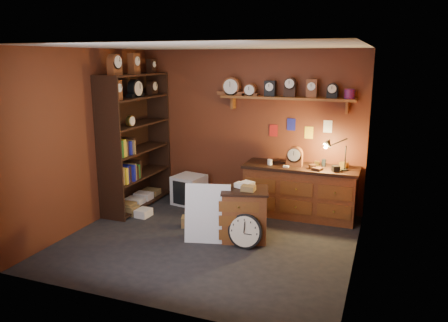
% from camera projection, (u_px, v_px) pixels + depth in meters
% --- Properties ---
extents(floor, '(4.00, 4.00, 0.00)m').
position_uv_depth(floor, '(209.00, 241.00, 6.26)').
color(floor, black).
rests_on(floor, ground).
extents(room_shell, '(4.02, 3.62, 2.71)m').
position_uv_depth(room_shell, '(214.00, 121.00, 5.95)').
color(room_shell, '#622C17').
rests_on(room_shell, ground).
extents(shelving_unit, '(0.47, 1.60, 2.58)m').
position_uv_depth(shelving_unit, '(134.00, 136.00, 7.48)').
color(shelving_unit, black).
rests_on(shelving_unit, ground).
extents(workbench, '(1.84, 0.66, 1.36)m').
position_uv_depth(workbench, '(300.00, 188.00, 7.14)').
color(workbench, brown).
rests_on(workbench, ground).
extents(low_cabinet, '(0.78, 0.71, 0.84)m').
position_uv_depth(low_cabinet, '(245.00, 212.00, 6.24)').
color(low_cabinet, brown).
rests_on(low_cabinet, ground).
extents(big_round_clock, '(0.48, 0.16, 0.48)m').
position_uv_depth(big_round_clock, '(245.00, 231.00, 5.98)').
color(big_round_clock, black).
rests_on(big_round_clock, ground).
extents(white_panel, '(0.67, 0.33, 0.85)m').
position_uv_depth(white_panel, '(208.00, 241.00, 6.24)').
color(white_panel, silver).
rests_on(white_panel, ground).
extents(mini_fridge, '(0.58, 0.59, 0.52)m').
position_uv_depth(mini_fridge, '(189.00, 190.00, 7.80)').
color(mini_fridge, silver).
rests_on(mini_fridge, ground).
extents(floor_box_a, '(0.27, 0.24, 0.16)m').
position_uv_depth(floor_box_a, '(130.00, 210.00, 7.29)').
color(floor_box_a, olive).
rests_on(floor_box_a, ground).
extents(floor_box_b, '(0.23, 0.27, 0.13)m').
position_uv_depth(floor_box_b, '(144.00, 213.00, 7.20)').
color(floor_box_b, white).
rests_on(floor_box_b, ground).
extents(floor_box_c, '(0.27, 0.25, 0.16)m').
position_uv_depth(floor_box_c, '(189.00, 221.00, 6.76)').
color(floor_box_c, olive).
rests_on(floor_box_c, ground).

